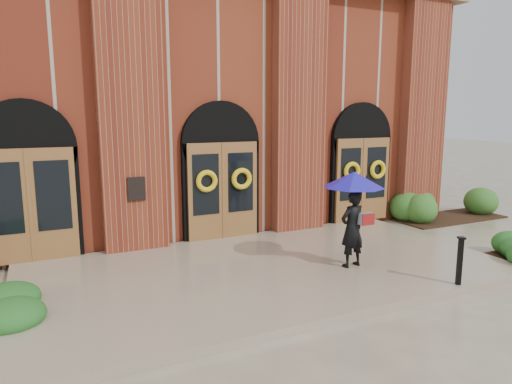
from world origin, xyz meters
TOP-DOWN VIEW (x-y plane):
  - ground at (0.00, 0.00)m, footprint 90.00×90.00m
  - landing at (0.00, 0.15)m, footprint 10.00×5.30m
  - church_building at (0.00, 8.78)m, footprint 16.20×12.53m
  - man_with_umbrella at (1.63, -0.60)m, footprint 1.43×1.43m
  - metal_post at (2.82, -2.35)m, footprint 0.17×0.17m
  - hedge_wall_right at (7.64, 2.20)m, footprint 3.40×1.36m
  - hedge_front_right at (5.10, -1.73)m, footprint 1.59×1.36m

SIDE VIEW (x-z plane):
  - ground at x=0.00m, z-range 0.00..0.00m
  - landing at x=0.00m, z-range 0.00..0.15m
  - hedge_front_right at x=5.10m, z-range 0.00..0.56m
  - hedge_wall_right at x=7.64m, z-range 0.00..0.87m
  - metal_post at x=2.82m, z-range 0.17..1.11m
  - man_with_umbrella at x=1.63m, z-range 0.56..2.60m
  - church_building at x=0.00m, z-range 0.00..7.00m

